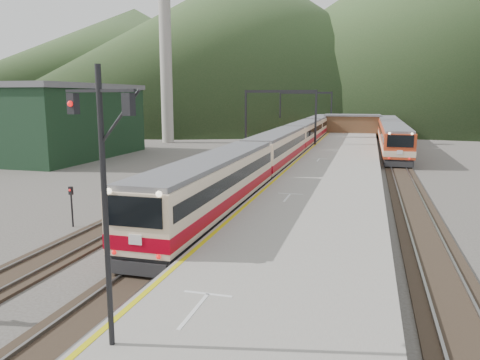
% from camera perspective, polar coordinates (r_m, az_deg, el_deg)
% --- Properties ---
extents(track_main, '(2.60, 200.00, 0.23)m').
position_cam_1_polar(track_main, '(47.24, 4.89, 1.49)').
color(track_main, black).
rests_on(track_main, ground).
extents(track_far, '(2.60, 200.00, 0.23)m').
position_cam_1_polar(track_far, '(48.39, -0.94, 1.73)').
color(track_far, black).
rests_on(track_far, ground).
extents(track_second, '(2.60, 200.00, 0.23)m').
position_cam_1_polar(track_second, '(46.57, 18.94, 0.85)').
color(track_second, black).
rests_on(track_second, ground).
extents(platform, '(8.00, 100.00, 1.00)m').
position_cam_1_polar(platform, '(44.52, 11.53, 1.35)').
color(platform, gray).
rests_on(platform, ground).
extents(gantry_near, '(9.55, 0.25, 8.00)m').
position_cam_1_polar(gantry_near, '(61.99, 4.92, 8.67)').
color(gantry_near, black).
rests_on(gantry_near, ground).
extents(gantry_far, '(9.55, 0.25, 8.00)m').
position_cam_1_polar(gantry_far, '(86.69, 7.99, 9.02)').
color(gantry_far, black).
rests_on(gantry_far, ground).
extents(warehouse, '(14.50, 20.50, 8.60)m').
position_cam_1_polar(warehouse, '(60.29, -22.01, 6.73)').
color(warehouse, black).
rests_on(warehouse, ground).
extents(smokestack, '(1.80, 1.80, 30.00)m').
position_cam_1_polar(smokestack, '(74.86, -9.07, 16.05)').
color(smokestack, '#9E998E').
rests_on(smokestack, ground).
extents(station_shed, '(9.40, 4.40, 3.10)m').
position_cam_1_polar(station_shed, '(84.10, 13.51, 6.75)').
color(station_shed, brown).
rests_on(station_shed, platform).
extents(hill_a, '(180.00, 180.00, 60.00)m').
position_cam_1_polar(hill_a, '(203.13, 1.55, 16.61)').
color(hill_a, '#2C4822').
rests_on(hill_a, ground).
extents(hill_b, '(220.00, 220.00, 75.00)m').
position_cam_1_polar(hill_b, '(238.85, 21.38, 16.78)').
color(hill_b, '#2C4822').
rests_on(hill_b, ground).
extents(hill_d, '(200.00, 200.00, 55.00)m').
position_cam_1_polar(hill_d, '(278.21, -12.54, 14.12)').
color(hill_d, '#2C4822').
rests_on(hill_d, ground).
extents(main_train, '(2.83, 77.68, 3.46)m').
position_cam_1_polar(main_train, '(55.34, 6.54, 4.70)').
color(main_train, beige).
rests_on(main_train, track_main).
extents(second_train, '(3.06, 41.65, 3.74)m').
position_cam_1_polar(second_train, '(69.39, 17.94, 5.49)').
color(second_train, '#C43C1B').
rests_on(second_train, track_second).
extents(signal_mast, '(2.14, 0.72, 6.88)m').
position_cam_1_polar(signal_mast, '(11.50, -16.29, -0.03)').
color(signal_mast, black).
rests_on(signal_mast, platform).
extents(short_signal_b, '(0.26, 0.23, 2.27)m').
position_cam_1_polar(short_signal_b, '(35.62, -1.96, 0.96)').
color(short_signal_b, black).
rests_on(short_signal_b, ground).
extents(short_signal_c, '(0.24, 0.19, 2.27)m').
position_cam_1_polar(short_signal_c, '(27.44, -19.86, -2.43)').
color(short_signal_c, black).
rests_on(short_signal_c, ground).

